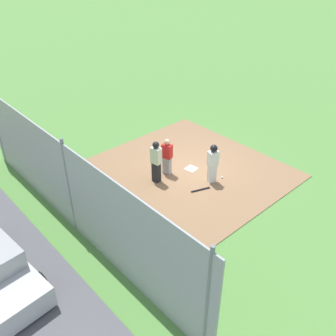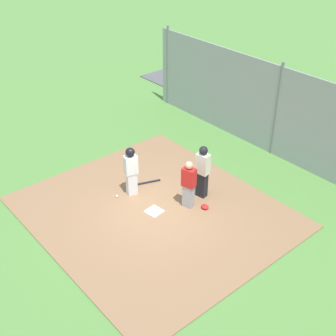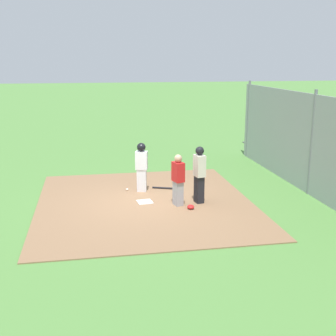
# 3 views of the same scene
# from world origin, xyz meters

# --- Properties ---
(ground_plane) EXTENTS (140.00, 140.00, 0.00)m
(ground_plane) POSITION_xyz_m (0.00, 0.00, 0.00)
(ground_plane) COLOR #51843D
(dirt_infield) EXTENTS (7.20, 6.40, 0.03)m
(dirt_infield) POSITION_xyz_m (0.00, 0.00, 0.01)
(dirt_infield) COLOR #896647
(dirt_infield) RESTS_ON ground_plane
(home_plate) EXTENTS (0.49, 0.49, 0.02)m
(home_plate) POSITION_xyz_m (0.00, 0.00, 0.04)
(home_plate) COLOR white
(home_plate) RESTS_ON dirt_infield
(catcher) EXTENTS (0.44, 0.35, 1.54)m
(catcher) POSITION_xyz_m (-0.44, -0.94, 0.82)
(catcher) COLOR #9E9EA3
(catcher) RESTS_ON dirt_infield
(umpire) EXTENTS (0.42, 0.32, 1.72)m
(umpire) POSITION_xyz_m (-0.31, -1.61, 0.94)
(umpire) COLOR black
(umpire) RESTS_ON dirt_infield
(runner) EXTENTS (0.35, 0.43, 1.61)m
(runner) POSITION_xyz_m (1.16, -0.05, 0.94)
(runner) COLOR silver
(runner) RESTS_ON dirt_infield
(baseball_bat) EXTENTS (0.33, 0.74, 0.06)m
(baseball_bat) POSITION_xyz_m (1.28, -0.80, 0.06)
(baseball_bat) COLOR black
(baseball_bat) RESTS_ON dirt_infield
(catcher_mask) EXTENTS (0.24, 0.20, 0.12)m
(catcher_mask) POSITION_xyz_m (-0.85, -1.23, 0.09)
(catcher_mask) COLOR red
(catcher_mask) RESTS_ON dirt_infield
(baseball) EXTENTS (0.07, 0.07, 0.07)m
(baseball) POSITION_xyz_m (1.30, 0.42, 0.07)
(baseball) COLOR white
(baseball) RESTS_ON dirt_infield
(backstop_fence) EXTENTS (12.00, 0.10, 3.35)m
(backstop_fence) POSITION_xyz_m (0.00, -5.35, 1.60)
(backstop_fence) COLOR #93999E
(backstop_fence) RESTS_ON ground_plane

